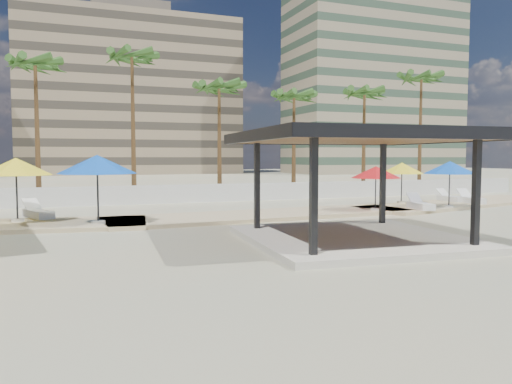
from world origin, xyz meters
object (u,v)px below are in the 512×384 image
at_px(umbrella_c, 376,172).
at_px(lounger_a, 38,213).
at_px(lounger_d, 471,200).
at_px(lounger_b, 420,205).
at_px(lounger_c, 450,198).
at_px(pavilion_central, 355,176).

height_order(umbrella_c, lounger_a, umbrella_c).
bearing_deg(lounger_d, lounger_b, 121.49).
xyz_separation_m(lounger_c, lounger_d, (0.27, -1.46, 0.02)).
relative_size(pavilion_central, lounger_c, 4.05).
relative_size(lounger_b, lounger_c, 1.12).
bearing_deg(lounger_b, lounger_d, -57.34).
bearing_deg(lounger_a, pavilion_central, -156.37).
relative_size(lounger_a, lounger_b, 1.03).
relative_size(umbrella_c, lounger_c, 1.54).
distance_m(pavilion_central, lounger_a, 14.93).
xyz_separation_m(lounger_a, lounger_d, (24.64, -1.32, -0.00)).
bearing_deg(pavilion_central, lounger_b, 43.46).
bearing_deg(lounger_c, lounger_d, -169.18).
xyz_separation_m(pavilion_central, lounger_c, (13.59, 10.29, -1.96)).
bearing_deg(umbrella_c, lounger_a, 170.05).
height_order(pavilion_central, lounger_b, pavilion_central).
relative_size(lounger_b, lounger_d, 0.99).
height_order(umbrella_c, lounger_b, umbrella_c).
height_order(lounger_a, lounger_c, lounger_a).
xyz_separation_m(lounger_a, lounger_c, (24.37, 0.14, -0.02)).
distance_m(umbrella_c, lounger_c, 8.55).
xyz_separation_m(umbrella_c, lounger_d, (8.04, 1.59, -1.82)).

